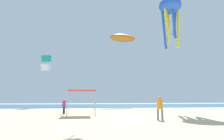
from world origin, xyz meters
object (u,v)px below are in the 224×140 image
at_px(kite_inflatable_orange, 123,38).
at_px(kite_octopus_blue, 170,8).
at_px(kite_box_teal, 46,63).
at_px(person_near_tent, 160,106).
at_px(canopy_tent, 82,92).
at_px(person_leftmost, 64,105).

bearing_deg(kite_inflatable_orange, kite_octopus_blue, 88.67).
height_order(kite_inflatable_orange, kite_octopus_blue, kite_inflatable_orange).
bearing_deg(kite_box_teal, person_near_tent, 130.58).
xyz_separation_m(canopy_tent, person_leftmost, (-1.90, 2.12, -1.37)).
distance_m(kite_box_teal, kite_octopus_blue, 25.11).
distance_m(person_leftmost, kite_octopus_blue, 19.24).
distance_m(canopy_tent, person_leftmost, 3.16).
xyz_separation_m(person_near_tent, kite_octopus_blue, (5.73, 9.61, 13.04)).
relative_size(canopy_tent, person_near_tent, 1.46).
xyz_separation_m(person_leftmost, kite_inflatable_orange, (11.05, 22.69, 15.00)).
height_order(person_leftmost, kite_inflatable_orange, kite_inflatable_orange).
xyz_separation_m(person_leftmost, kite_box_teal, (-5.34, 17.70, 7.68)).
bearing_deg(person_leftmost, person_near_tent, 59.11).
distance_m(canopy_tent, kite_octopus_blue, 17.38).
height_order(person_near_tent, person_leftmost, person_near_tent).
distance_m(canopy_tent, person_near_tent, 8.09).
relative_size(person_near_tent, kite_inflatable_orange, 0.28).
bearing_deg(person_near_tent, kite_octopus_blue, -92.49).
relative_size(canopy_tent, kite_box_teal, 0.84).
bearing_deg(kite_inflatable_orange, person_near_tent, 75.24).
height_order(canopy_tent, kite_octopus_blue, kite_octopus_blue).
xyz_separation_m(kite_box_teal, kite_octopus_blue, (19.15, -15.29, 5.51)).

